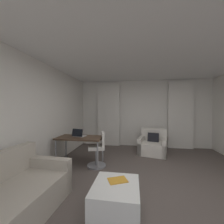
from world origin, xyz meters
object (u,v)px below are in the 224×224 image
object	(u,v)px
desk	(80,139)
laptop	(79,135)
magazine_open	(118,180)
desk_chair	(98,151)
armchair	(153,145)
coffee_table	(116,199)

from	to	relation	value
desk	laptop	distance (m)	0.13
laptop	magazine_open	size ratio (longest dim) A/B	1.07
desk_chair	magazine_open	xyz separation A→B (m)	(0.68, -1.41, 0.03)
magazine_open	armchair	bearing A→B (deg)	72.18
armchair	laptop	xyz separation A→B (m)	(-2.11, -1.18, 0.52)
desk_chair	desk	bearing A→B (deg)	172.43
armchair	desk	bearing A→B (deg)	-149.31
desk_chair	laptop	bearing A→B (deg)	169.25
laptop	coffee_table	size ratio (longest dim) A/B	0.50
armchair	desk_chair	size ratio (longest dim) A/B	1.18
coffee_table	magazine_open	xyz separation A→B (m)	(0.01, 0.11, 0.21)
coffee_table	magazine_open	world-z (taller)	magazine_open
desk_chair	laptop	size ratio (longest dim) A/B	2.42
desk_chair	coffee_table	world-z (taller)	desk_chair
desk	coffee_table	size ratio (longest dim) A/B	1.67
desk_chair	magazine_open	bearing A→B (deg)	-64.26
armchair	coffee_table	xyz separation A→B (m)	(-0.88, -2.82, -0.05)
desk	coffee_table	xyz separation A→B (m)	(1.18, -1.59, -0.46)
desk	coffee_table	distance (m)	2.03
armchair	desk_chair	world-z (taller)	desk_chair
armchair	desk_chair	xyz separation A→B (m)	(-1.55, -1.29, 0.13)
armchair	magazine_open	xyz separation A→B (m)	(-0.87, -2.70, 0.16)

